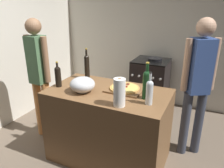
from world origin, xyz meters
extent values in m
cube|color=#6B5B4C|center=(0.00, 1.23, -0.01)|extent=(4.18, 3.05, 0.02)
cube|color=silver|center=(0.00, 2.50, 1.30)|extent=(4.18, 0.10, 2.60)
cube|color=silver|center=(-1.84, 1.23, 1.30)|extent=(0.10, 3.05, 2.60)
cube|color=brown|center=(0.02, 0.57, 0.45)|extent=(1.37, 0.77, 0.91)
cube|color=brown|center=(0.18, 0.67, 0.92)|extent=(0.40, 0.32, 0.02)
cylinder|color=tan|center=(0.18, 0.67, 0.93)|extent=(0.34, 0.34, 0.02)
cylinder|color=#EAC660|center=(0.18, 0.67, 0.95)|extent=(0.30, 0.30, 0.00)
cylinder|color=maroon|center=(0.17, 0.66, 0.95)|extent=(0.02, 0.02, 0.01)
cylinder|color=maroon|center=(0.19, 0.74, 0.95)|extent=(0.02, 0.02, 0.01)
cylinder|color=maroon|center=(0.16, 0.60, 0.95)|extent=(0.03, 0.03, 0.01)
cylinder|color=maroon|center=(0.17, 0.76, 0.95)|extent=(0.04, 0.04, 0.01)
cylinder|color=maroon|center=(0.19, 0.69, 0.95)|extent=(0.03, 0.03, 0.01)
cylinder|color=maroon|center=(0.18, 0.77, 0.95)|extent=(0.03, 0.03, 0.01)
cylinder|color=maroon|center=(0.15, 0.67, 0.95)|extent=(0.03, 0.03, 0.01)
cylinder|color=maroon|center=(0.19, 0.68, 0.95)|extent=(0.03, 0.03, 0.01)
cylinder|color=maroon|center=(0.12, 0.67, 0.95)|extent=(0.03, 0.03, 0.01)
cylinder|color=maroon|center=(0.13, 0.66, 0.95)|extent=(0.02, 0.02, 0.01)
cylinder|color=#B2B2B7|center=(-0.23, 0.44, 0.91)|extent=(0.12, 0.12, 0.01)
ellipsoid|color=silver|center=(-0.23, 0.44, 0.99)|extent=(0.28, 0.28, 0.17)
cylinder|color=white|center=(0.27, 0.29, 1.04)|extent=(0.12, 0.12, 0.28)
cylinder|color=#997551|center=(0.27, 0.29, 1.05)|extent=(0.03, 0.03, 0.28)
cylinder|color=black|center=(-0.42, 0.84, 1.04)|extent=(0.07, 0.07, 0.28)
sphere|color=black|center=(-0.42, 0.84, 1.18)|extent=(0.07, 0.07, 0.07)
cylinder|color=black|center=(-0.42, 0.84, 1.25)|extent=(0.02, 0.02, 0.09)
cylinder|color=gold|center=(-0.42, 0.84, 1.30)|extent=(0.03, 0.03, 0.01)
cylinder|color=#143819|center=(0.46, 0.56, 1.04)|extent=(0.08, 0.08, 0.26)
sphere|color=#143819|center=(0.46, 0.56, 1.17)|extent=(0.08, 0.08, 0.08)
cylinder|color=#143819|center=(0.46, 0.56, 1.24)|extent=(0.03, 0.03, 0.09)
cylinder|color=gold|center=(0.46, 0.56, 1.29)|extent=(0.03, 0.03, 0.01)
cylinder|color=silver|center=(0.52, 0.45, 1.01)|extent=(0.07, 0.07, 0.21)
sphere|color=silver|center=(0.52, 0.45, 1.12)|extent=(0.07, 0.07, 0.07)
cylinder|color=silver|center=(0.52, 0.45, 1.18)|extent=(0.02, 0.02, 0.09)
cylinder|color=black|center=(0.52, 0.45, 1.23)|extent=(0.02, 0.02, 0.01)
cylinder|color=black|center=(-0.58, 0.45, 1.01)|extent=(0.07, 0.07, 0.21)
sphere|color=black|center=(-0.58, 0.45, 1.11)|extent=(0.07, 0.07, 0.07)
cylinder|color=black|center=(-0.58, 0.45, 1.17)|extent=(0.02, 0.02, 0.06)
cylinder|color=gold|center=(-0.58, 0.45, 1.20)|extent=(0.03, 0.03, 0.01)
cube|color=black|center=(0.09, 2.10, 0.44)|extent=(0.59, 0.56, 0.88)
cube|color=black|center=(0.09, 2.10, 0.89)|extent=(0.59, 0.56, 0.02)
cylinder|color=silver|center=(-0.15, 1.82, 0.69)|extent=(0.04, 0.02, 0.04)
cylinder|color=silver|center=(-0.03, 1.82, 0.69)|extent=(0.04, 0.02, 0.04)
cylinder|color=silver|center=(0.09, 1.82, 0.69)|extent=(0.04, 0.02, 0.04)
cylinder|color=silver|center=(0.21, 1.82, 0.69)|extent=(0.04, 0.02, 0.04)
cylinder|color=silver|center=(0.32, 1.82, 0.69)|extent=(0.04, 0.02, 0.04)
cylinder|color=black|center=(0.14, 2.12, 0.92)|extent=(0.23, 0.23, 0.04)
cylinder|color=#D88C4C|center=(-1.12, 0.63, 0.41)|extent=(0.11, 0.11, 0.83)
cylinder|color=#D88C4C|center=(-0.95, 0.62, 0.41)|extent=(0.11, 0.11, 0.83)
cube|color=#4C724C|center=(-1.03, 0.63, 1.14)|extent=(0.21, 0.21, 0.62)
cylinder|color=#936B4C|center=(-1.18, 0.63, 1.15)|extent=(0.08, 0.08, 0.59)
cylinder|color=#936B4C|center=(-0.89, 0.62, 1.15)|extent=(0.08, 0.08, 0.59)
sphere|color=#936B4C|center=(-1.03, 0.63, 1.56)|extent=(0.20, 0.20, 0.20)
cylinder|color=#383D4C|center=(0.99, 1.16, 0.42)|extent=(0.11, 0.11, 0.85)
cylinder|color=#383D4C|center=(0.84, 1.07, 0.42)|extent=(0.11, 0.11, 0.85)
cube|color=#334C8C|center=(0.91, 1.12, 1.16)|extent=(0.31, 0.29, 0.63)
cylinder|color=tan|center=(1.05, 1.20, 1.18)|extent=(0.08, 0.08, 0.60)
cylinder|color=tan|center=(0.77, 1.03, 1.18)|extent=(0.08, 0.08, 0.60)
sphere|color=tan|center=(0.91, 1.12, 1.60)|extent=(0.20, 0.20, 0.20)
camera|label=1|loc=(1.03, -1.48, 1.88)|focal=35.43mm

